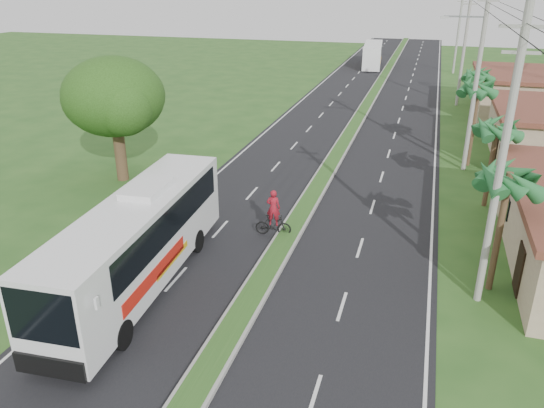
# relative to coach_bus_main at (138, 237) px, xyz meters

# --- Properties ---
(ground) EXTENTS (180.00, 180.00, 0.00)m
(ground) POSITION_rel_coach_bus_main_xyz_m (4.62, 0.70, -2.17)
(ground) COLOR #274F1D
(ground) RESTS_ON ground
(road_asphalt) EXTENTS (14.00, 160.00, 0.02)m
(road_asphalt) POSITION_rel_coach_bus_main_xyz_m (4.62, 20.70, -2.16)
(road_asphalt) COLOR black
(road_asphalt) RESTS_ON ground
(median_strip) EXTENTS (1.20, 160.00, 0.18)m
(median_strip) POSITION_rel_coach_bus_main_xyz_m (4.62, 20.70, -2.06)
(median_strip) COLOR gray
(median_strip) RESTS_ON ground
(lane_edge_left) EXTENTS (0.12, 160.00, 0.01)m
(lane_edge_left) POSITION_rel_coach_bus_main_xyz_m (-2.08, 20.70, -2.17)
(lane_edge_left) COLOR silver
(lane_edge_left) RESTS_ON ground
(lane_edge_right) EXTENTS (0.12, 160.00, 0.01)m
(lane_edge_right) POSITION_rel_coach_bus_main_xyz_m (11.32, 20.70, -2.17)
(lane_edge_right) COLOR silver
(lane_edge_right) RESTS_ON ground
(shop_far) EXTENTS (8.60, 11.60, 3.82)m
(shop_far) POSITION_rel_coach_bus_main_xyz_m (18.62, 36.70, -0.24)
(shop_far) COLOR tan
(shop_far) RESTS_ON ground
(palm_verge_a) EXTENTS (2.40, 2.40, 5.45)m
(palm_verge_a) POSITION_rel_coach_bus_main_xyz_m (13.62, 3.70, 2.57)
(palm_verge_a) COLOR #473321
(palm_verge_a) RESTS_ON ground
(palm_verge_b) EXTENTS (2.40, 2.40, 5.05)m
(palm_verge_b) POSITION_rel_coach_bus_main_xyz_m (14.02, 12.70, 2.19)
(palm_verge_b) COLOR #473321
(palm_verge_b) RESTS_ON ground
(palm_verge_c) EXTENTS (2.40, 2.40, 5.85)m
(palm_verge_c) POSITION_rel_coach_bus_main_xyz_m (13.42, 19.70, 2.96)
(palm_verge_c) COLOR #473321
(palm_verge_c) RESTS_ON ground
(palm_verge_d) EXTENTS (2.40, 2.40, 5.25)m
(palm_verge_d) POSITION_rel_coach_bus_main_xyz_m (13.92, 28.70, 2.38)
(palm_verge_d) COLOR #473321
(palm_verge_d) RESTS_ON ground
(shade_tree) EXTENTS (6.30, 6.00, 7.54)m
(shade_tree) POSITION_rel_coach_bus_main_xyz_m (-7.49, 10.72, 2.86)
(shade_tree) COLOR #473321
(shade_tree) RESTS_ON ground
(utility_pole_a) EXTENTS (1.60, 0.28, 11.00)m
(utility_pole_a) POSITION_rel_coach_bus_main_xyz_m (13.12, 2.70, 3.51)
(utility_pole_a) COLOR gray
(utility_pole_a) RESTS_ON ground
(utility_pole_b) EXTENTS (3.20, 0.28, 12.00)m
(utility_pole_b) POSITION_rel_coach_bus_main_xyz_m (13.10, 18.70, 4.09)
(utility_pole_b) COLOR gray
(utility_pole_b) RESTS_ON ground
(utility_pole_c) EXTENTS (1.60, 0.28, 11.00)m
(utility_pole_c) POSITION_rel_coach_bus_main_xyz_m (13.12, 38.70, 3.51)
(utility_pole_c) COLOR gray
(utility_pole_c) RESTS_ON ground
(utility_pole_d) EXTENTS (1.60, 0.28, 10.50)m
(utility_pole_d) POSITION_rel_coach_bus_main_xyz_m (13.12, 58.70, 3.25)
(utility_pole_d) COLOR gray
(utility_pole_d) RESTS_ON ground
(coach_bus_main) EXTENTS (3.24, 12.32, 3.94)m
(coach_bus_main) POSITION_rel_coach_bus_main_xyz_m (0.00, 0.00, 0.00)
(coach_bus_main) COLOR silver
(coach_bus_main) RESTS_ON ground
(coach_bus_far) EXTENTS (3.24, 10.98, 3.15)m
(coach_bus_far) POSITION_rel_coach_bus_main_xyz_m (2.15, 61.39, -0.38)
(coach_bus_far) COLOR white
(coach_bus_far) RESTS_ON ground
(motorcyclist) EXTENTS (1.81, 0.71, 2.37)m
(motorcyclist) POSITION_rel_coach_bus_main_xyz_m (3.86, 5.85, -1.30)
(motorcyclist) COLOR black
(motorcyclist) RESTS_ON ground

